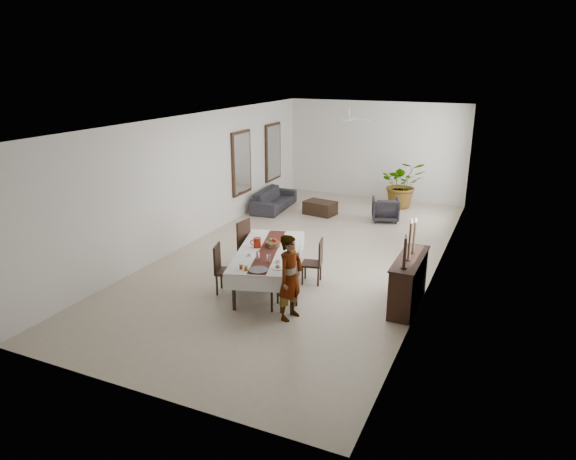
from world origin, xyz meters
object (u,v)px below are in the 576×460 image
Objects in this scene: woman at (290,277)px; sideboard_body at (408,283)px; red_pitcher at (257,243)px; dining_table_top at (268,252)px; sofa at (274,199)px.

woman reaches higher than sideboard_body.
sideboard_body is at bearing 3.42° from red_pitcher.
dining_table_top is 0.33m from red_pitcher.
woman reaches higher than red_pitcher.
sofa is (-5.23, 5.08, -0.17)m from sideboard_body.
woman is (0.97, -1.09, 0.05)m from dining_table_top.
sideboard_body is at bearing -138.59° from sofa.
dining_table_top is 1.46m from woman.
woman is 2.28m from sideboard_body.
red_pitcher is 3.11m from sideboard_body.
sideboard_body is (1.81, 1.35, -0.31)m from woman.
sideboard_body is (2.79, 0.26, -0.27)m from dining_table_top.
red_pitcher reaches higher than dining_table_top.
dining_table_top is 1.56× the size of sideboard_body.
sofa is at bearing 41.43° from woman.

